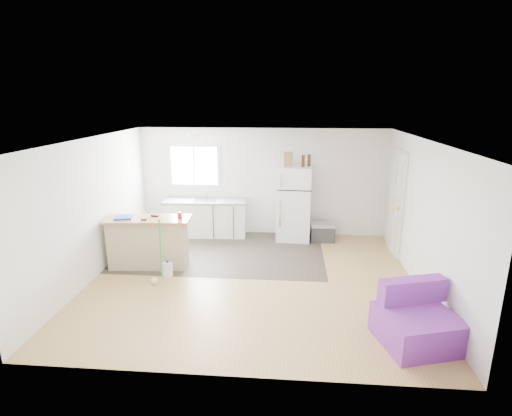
{
  "coord_description": "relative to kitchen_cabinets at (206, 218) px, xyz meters",
  "views": [
    {
      "loc": [
        0.58,
        -6.29,
        3.04
      ],
      "look_at": [
        -0.0,
        0.7,
        1.09
      ],
      "focal_mm": 28.0,
      "sensor_mm": 36.0,
      "label": 1
    }
  ],
  "objects": [
    {
      "name": "room",
      "position": [
        1.27,
        -2.21,
        0.78
      ],
      "size": [
        5.51,
        5.01,
        2.41
      ],
      "color": "#A98347",
      "rests_on": "ground"
    },
    {
      "name": "vinyl_zone",
      "position": [
        0.54,
        -0.96,
        -0.42
      ],
      "size": [
        4.05,
        2.5,
        0.0
      ],
      "primitive_type": "cube",
      "color": "#322C25",
      "rests_on": "floor"
    },
    {
      "name": "window",
      "position": [
        -0.28,
        0.27,
        1.13
      ],
      "size": [
        1.18,
        0.06,
        0.98
      ],
      "color": "white",
      "rests_on": "back_wall"
    },
    {
      "name": "interior_door",
      "position": [
        3.99,
        -0.66,
        0.6
      ],
      "size": [
        0.11,
        0.92,
        2.1
      ],
      "color": "white",
      "rests_on": "right_wall"
    },
    {
      "name": "ceiling_fixture",
      "position": [
        0.07,
        -1.01,
        1.94
      ],
      "size": [
        0.3,
        0.3,
        0.07
      ],
      "primitive_type": "cylinder",
      "color": "white",
      "rests_on": "ceiling"
    },
    {
      "name": "kitchen_cabinets",
      "position": [
        0.0,
        0.0,
        0.0
      ],
      "size": [
        1.87,
        0.66,
        1.09
      ],
      "rotation": [
        0.0,
        0.0,
        0.05
      ],
      "color": "white",
      "rests_on": "floor"
    },
    {
      "name": "peninsula",
      "position": [
        -0.7,
        -1.79,
        0.05
      ],
      "size": [
        1.56,
        0.69,
        0.93
      ],
      "rotation": [
        0.0,
        0.0,
        0.07
      ],
      "color": "tan",
      "rests_on": "floor"
    },
    {
      "name": "refrigerator",
      "position": [
        1.98,
        -0.07,
        0.4
      ],
      "size": [
        0.76,
        0.72,
        1.63
      ],
      "rotation": [
        0.0,
        0.0,
        -0.05
      ],
      "color": "white",
      "rests_on": "floor"
    },
    {
      "name": "cooler",
      "position": [
        2.62,
        -0.15,
        -0.21
      ],
      "size": [
        0.54,
        0.37,
        0.4
      ],
      "rotation": [
        0.0,
        0.0,
        0.02
      ],
      "color": "#303032",
      "rests_on": "floor"
    },
    {
      "name": "purple_seat",
      "position": [
        3.52,
        -3.83,
        -0.15
      ],
      "size": [
        1.1,
        1.08,
        0.74
      ],
      "rotation": [
        0.0,
        0.0,
        0.28
      ],
      "color": "#762F9A",
      "rests_on": "floor"
    },
    {
      "name": "cleaner_jug",
      "position": [
        -0.22,
        -2.22,
        -0.28
      ],
      "size": [
        0.16,
        0.12,
        0.31
      ],
      "rotation": [
        0.0,
        0.0,
        -0.17
      ],
      "color": "white",
      "rests_on": "floor"
    },
    {
      "name": "mop",
      "position": [
        -0.33,
        -2.49,
        -0.19
      ],
      "size": [
        0.25,
        0.32,
        1.17
      ],
      "rotation": [
        0.0,
        0.0,
        0.39
      ],
      "color": "green",
      "rests_on": "floor"
    },
    {
      "name": "red_cup",
      "position": [
        -0.09,
        -1.77,
        0.57
      ],
      "size": [
        0.08,
        0.08,
        0.12
      ],
      "primitive_type": "cylinder",
      "rotation": [
        0.0,
        0.0,
        0.01
      ],
      "color": "red",
      "rests_on": "peninsula"
    },
    {
      "name": "blue_tray",
      "position": [
        -1.1,
        -1.86,
        0.53
      ],
      "size": [
        0.35,
        0.29,
        0.04
      ],
      "primitive_type": "cube",
      "rotation": [
        0.0,
        0.0,
        0.26
      ],
      "color": "blue",
      "rests_on": "peninsula"
    },
    {
      "name": "tool_a",
      "position": [
        -0.58,
        -1.69,
        0.53
      ],
      "size": [
        0.15,
        0.07,
        0.03
      ],
      "primitive_type": "cube",
      "rotation": [
        0.0,
        0.0,
        -0.17
      ],
      "color": "black",
      "rests_on": "peninsula"
    },
    {
      "name": "tool_b",
      "position": [
        -0.7,
        -1.93,
        0.53
      ],
      "size": [
        0.1,
        0.04,
        0.03
      ],
      "primitive_type": "cube",
      "rotation": [
        0.0,
        0.0,
        -0.04
      ],
      "color": "black",
      "rests_on": "peninsula"
    },
    {
      "name": "cardboard_box",
      "position": [
        1.82,
        -0.11,
        1.36
      ],
      "size": [
        0.22,
        0.16,
        0.3
      ],
      "primitive_type": "cube",
      "rotation": [
        0.0,
        0.0,
        0.33
      ],
      "color": "tan",
      "rests_on": "refrigerator"
    },
    {
      "name": "bottle_left",
      "position": [
        2.15,
        -0.15,
        1.34
      ],
      "size": [
        0.09,
        0.09,
        0.25
      ],
      "primitive_type": "cylinder",
      "rotation": [
        0.0,
        0.0,
        0.3
      ],
      "color": "#3B1D0A",
      "rests_on": "refrigerator"
    },
    {
      "name": "bottle_right",
      "position": [
        2.27,
        -0.05,
        1.34
      ],
      "size": [
        0.08,
        0.08,
        0.25
      ],
      "primitive_type": "cylinder",
      "rotation": [
        0.0,
        0.0,
        -0.22
      ],
      "color": "#3B1D0A",
      "rests_on": "refrigerator"
    }
  ]
}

